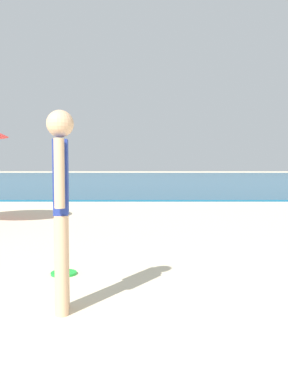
% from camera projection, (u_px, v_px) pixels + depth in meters
% --- Properties ---
extents(water, '(160.00, 60.00, 0.06)m').
position_uv_depth(water, '(145.00, 177.00, 42.44)').
color(water, '#14567F').
rests_on(water, ground).
extents(person_standing, '(0.21, 0.36, 1.57)m').
position_uv_depth(person_standing, '(59.00, 199.00, 2.95)').
color(person_standing, '#DDAD84').
rests_on(person_standing, ground).
extents(frisbee, '(0.27, 0.27, 0.03)m').
position_uv_depth(frisbee, '(62.00, 273.00, 4.05)').
color(frisbee, green).
rests_on(frisbee, ground).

